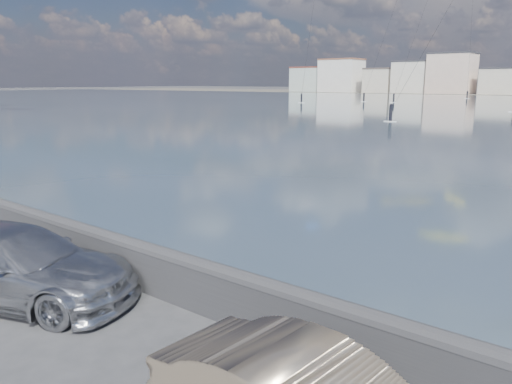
% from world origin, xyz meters
% --- Properties ---
extents(ground, '(700.00, 700.00, 0.00)m').
position_xyz_m(ground, '(0.00, 0.00, 0.00)').
color(ground, '#333335').
rests_on(ground, ground).
extents(seawall, '(400.00, 0.36, 1.08)m').
position_xyz_m(seawall, '(0.00, 2.70, 0.58)').
color(seawall, '#28282B').
rests_on(seawall, ground).
extents(car_silver, '(5.61, 3.86, 1.51)m').
position_xyz_m(car_silver, '(-2.68, 0.74, 0.75)').
color(car_silver, '#A8AAB0').
rests_on(car_silver, ground).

